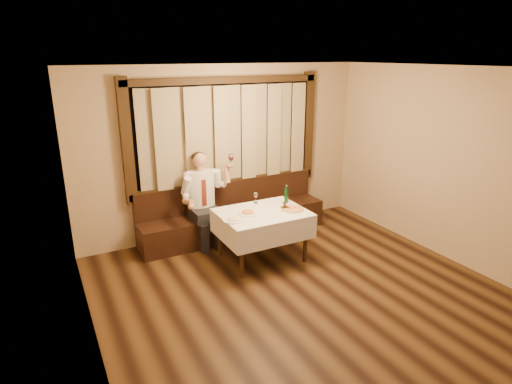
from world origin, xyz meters
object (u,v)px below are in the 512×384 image
pasta_cream (233,218)px  green_bottle (286,195)px  pasta_red (248,211)px  banquette (233,217)px  seated_man (203,193)px  dining_table (262,218)px  cruet_caddy (285,206)px  pizza (292,209)px

pasta_cream → green_bottle: (1.04, 0.30, 0.08)m
pasta_red → banquette: bearing=77.0°
green_bottle → banquette: bearing=120.8°
banquette → seated_man: (-0.56, -0.09, 0.55)m
dining_table → green_bottle: 0.58m
banquette → cruet_caddy: 1.23m
banquette → green_bottle: 1.14m
pizza → cruet_caddy: cruet_caddy is taller
pasta_cream → pizza: bearing=-0.4°
pizza → pasta_red: 0.67m
pizza → seated_man: bearing=132.6°
pasta_red → green_bottle: green_bottle is taller
banquette → cruet_caddy: bearing=-72.4°
pasta_cream → green_bottle: size_ratio=0.97×
banquette → pasta_red: size_ratio=11.15×
pizza → pasta_red: pasta_red is taller
green_bottle → cruet_caddy: 0.29m
pizza → pasta_red: (-0.66, 0.15, 0.02)m
pizza → seated_man: (-0.98, 1.06, 0.09)m
seated_man → pasta_cream: bearing=-88.6°
dining_table → banquette: bearing=90.0°
green_bottle → pasta_red: bearing=-168.6°
banquette → dining_table: size_ratio=2.52×
pasta_red → cruet_caddy: 0.58m
pasta_cream → seated_man: 1.06m
dining_table → cruet_caddy: (0.34, -0.06, 0.15)m
green_bottle → seated_man: seated_man is taller
pasta_cream → cruet_caddy: (0.87, 0.07, 0.00)m
pizza → pasta_red: size_ratio=1.22×
pasta_cream → seated_man: size_ratio=0.18×
pasta_cream → pasta_red: bearing=26.1°
seated_man → banquette: bearing=9.3°
banquette → cruet_caddy: size_ratio=27.35×
pasta_red → seated_man: seated_man is taller
pasta_cream → seated_man: (-0.03, 1.06, 0.07)m
pasta_cream → seated_man: bearing=91.4°
cruet_caddy → pizza: bearing=-36.6°
banquette → pasta_cream: 1.35m
dining_table → cruet_caddy: cruet_caddy is taller
green_bottle → cruet_caddy: size_ratio=2.42×
pizza → cruet_caddy: bearing=136.8°
banquette → pizza: (0.42, -1.16, 0.46)m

